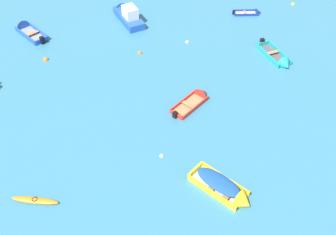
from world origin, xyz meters
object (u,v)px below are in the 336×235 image
Objects in this scene: rowboat_blue_midfield_left at (26,29)px; motor_launch_blue_back_row_right at (127,15)px; rowboat_red_distant_center at (197,98)px; rowboat_yellow_center at (227,190)px; mooring_buoy_far_field at (140,53)px; kayak_orange_outer_right at (35,200)px; mooring_buoy_midfield at (46,60)px; rowboat_deep_blue_far_right at (253,13)px; mooring_buoy_outer_edge at (293,4)px; mooring_buoy_trailing at (162,156)px; mooring_buoy_between_boats_right at (187,42)px; rowboat_turquoise_near_right at (280,60)px.

motor_launch_blue_back_row_right is at bearing 4.04° from rowboat_blue_midfield_left.
rowboat_red_distant_center is 0.87× the size of rowboat_yellow_center.
rowboat_yellow_center is 10.75× the size of mooring_buoy_far_field.
mooring_buoy_midfield is (-0.33, 15.27, -0.14)m from kayak_orange_outer_right.
motor_launch_blue_back_row_right is 9.82m from mooring_buoy_midfield.
rowboat_red_distant_center is at bearing 33.30° from kayak_orange_outer_right.
mooring_buoy_far_field is at bearing -156.88° from rowboat_deep_blue_far_right.
rowboat_yellow_center is (11.81, -1.32, 0.25)m from kayak_orange_outer_right.
kayak_orange_outer_right is at bearing -88.78° from mooring_buoy_midfield.
rowboat_blue_midfield_left reaches higher than rowboat_deep_blue_far_right.
rowboat_yellow_center reaches higher than mooring_buoy_far_field.
mooring_buoy_trailing is at bearing -131.99° from mooring_buoy_outer_edge.
mooring_buoy_far_field is (10.58, -5.50, -0.22)m from rowboat_blue_midfield_left.
rowboat_blue_midfield_left is 15.82m from mooring_buoy_between_boats_right.
rowboat_yellow_center is (4.31, -22.50, -0.18)m from motor_launch_blue_back_row_right.
rowboat_red_distant_center is 12.85× the size of mooring_buoy_trailing.
mooring_buoy_trailing is (-12.26, -17.82, -0.13)m from rowboat_deep_blue_far_right.
mooring_buoy_between_boats_right is at bearing 84.39° from rowboat_red_distant_center.
motor_launch_blue_back_row_right is at bearing 108.16° from rowboat_red_distant_center.
mooring_buoy_between_boats_right is at bearing 71.89° from mooring_buoy_trailing.
kayak_orange_outer_right reaches higher than mooring_buoy_trailing.
motor_launch_blue_back_row_right is at bearing 143.05° from rowboat_turquoise_near_right.
mooring_buoy_trailing is 12.52m from mooring_buoy_far_field.
mooring_buoy_between_boats_right is at bearing 149.27° from rowboat_turquoise_near_right.
rowboat_deep_blue_far_right is 6.35× the size of mooring_buoy_midfield.
rowboat_yellow_center is 20.55m from mooring_buoy_midfield.
rowboat_red_distant_center is 19.16m from rowboat_blue_midfield_left.
motor_launch_blue_back_row_right is 13.82× the size of mooring_buoy_far_field.
motor_launch_blue_back_row_right is 18.76m from mooring_buoy_trailing.
mooring_buoy_midfield is 13.05m from mooring_buoy_between_boats_right.
rowboat_yellow_center reaches higher than rowboat_red_distant_center.
motor_launch_blue_back_row_right reaches higher than rowboat_blue_midfield_left.
rowboat_turquoise_near_right is (8.29, 3.84, 0.04)m from rowboat_red_distant_center.
kayak_orange_outer_right is 0.99× the size of rowboat_deep_blue_far_right.
motor_launch_blue_back_row_right is at bearing 92.26° from mooring_buoy_trailing.
mooring_buoy_trailing is (-3.58, 3.76, -0.38)m from rowboat_yellow_center.
rowboat_turquoise_near_right is at bearing -15.38° from mooring_buoy_far_field.
rowboat_turquoise_near_right is 15.43m from rowboat_yellow_center.
rowboat_blue_midfield_left is 5.65m from mooring_buoy_midfield.
rowboat_deep_blue_far_right is 0.71× the size of rowboat_blue_midfield_left.
mooring_buoy_midfield is (-12.21, 7.46, -0.17)m from rowboat_red_distant_center.
rowboat_yellow_center is at bearing -77.11° from mooring_buoy_far_field.
mooring_buoy_between_boats_right is (0.81, 8.28, -0.17)m from rowboat_red_distant_center.
rowboat_deep_blue_far_right is at bearing 87.87° from rowboat_turquoise_near_right.
rowboat_red_distant_center is 8.32m from mooring_buoy_between_boats_right.
motor_launch_blue_back_row_right is 6.26m from mooring_buoy_far_field.
mooring_buoy_outer_edge is at bearing 13.73° from mooring_buoy_midfield.
rowboat_turquoise_near_right is 11.43× the size of mooring_buoy_far_field.
kayak_orange_outer_right is 7.72× the size of mooring_buoy_far_field.
rowboat_red_distant_center is 15.15m from rowboat_deep_blue_far_right.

